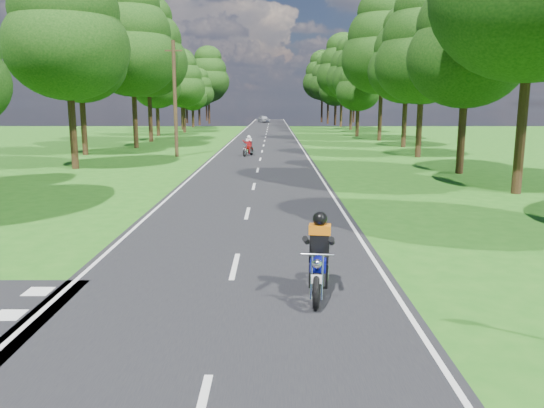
{
  "coord_description": "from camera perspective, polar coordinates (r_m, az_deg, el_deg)",
  "views": [
    {
      "loc": [
        0.89,
        -9.73,
        3.7
      ],
      "look_at": [
        0.85,
        4.0,
        1.1
      ],
      "focal_mm": 35.0,
      "sensor_mm": 36.0,
      "label": 1
    }
  ],
  "objects": [
    {
      "name": "rider_near_blue",
      "position": [
        10.39,
        5.08,
        -5.38
      ],
      "size": [
        0.89,
        2.0,
        1.61
      ],
      "primitive_type": null,
      "rotation": [
        0.0,
        0.0,
        -0.13
      ],
      "color": "#0D1297",
      "rests_on": "main_road"
    },
    {
      "name": "rider_far_red",
      "position": [
        38.23,
        -2.59,
        6.29
      ],
      "size": [
        1.05,
        1.85,
        1.46
      ],
      "primitive_type": null,
      "rotation": [
        0.0,
        0.0,
        -0.28
      ],
      "color": "#980E0B",
      "rests_on": "main_road"
    },
    {
      "name": "ground",
      "position": [
        10.45,
        -4.82,
        -10.06
      ],
      "size": [
        160.0,
        160.0,
        0.0
      ],
      "primitive_type": "plane",
      "color": "#205D15",
      "rests_on": "ground"
    },
    {
      "name": "main_road",
      "position": [
        59.85,
        -0.71,
        7.19
      ],
      "size": [
        7.0,
        140.0,
        0.02
      ],
      "primitive_type": "cube",
      "color": "black",
      "rests_on": "ground"
    },
    {
      "name": "treeline",
      "position": [
        69.94,
        0.61,
        14.46
      ],
      "size": [
        40.0,
        115.35,
        14.78
      ],
      "color": "black",
      "rests_on": "ground"
    },
    {
      "name": "telegraph_pole",
      "position": [
        38.36,
        -10.39,
        11.11
      ],
      "size": [
        1.2,
        0.26,
        8.0
      ],
      "color": "#382616",
      "rests_on": "ground"
    },
    {
      "name": "distant_car",
      "position": [
        107.33,
        -0.91,
        9.13
      ],
      "size": [
        2.83,
        4.4,
        1.39
      ],
      "primitive_type": "imported",
      "rotation": [
        0.0,
        0.0,
        0.31
      ],
      "color": "silver",
      "rests_on": "main_road"
    },
    {
      "name": "road_markings",
      "position": [
        57.98,
        -0.87,
        7.09
      ],
      "size": [
        7.4,
        140.0,
        0.01
      ],
      "color": "silver",
      "rests_on": "main_road"
    }
  ]
}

